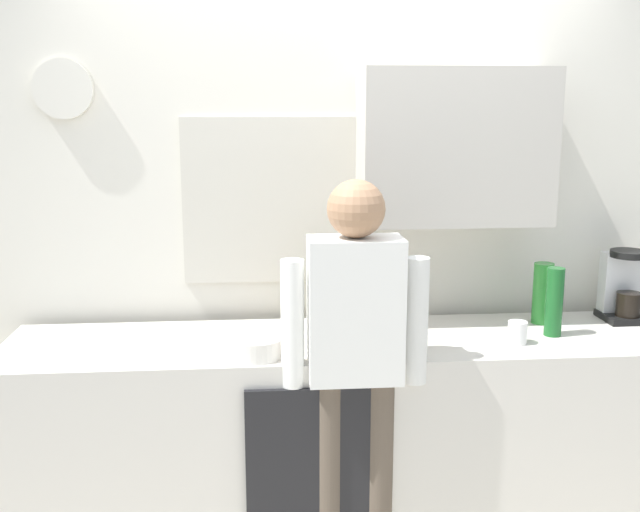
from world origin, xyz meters
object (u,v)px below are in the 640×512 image
at_px(bottle_dark_sauce, 346,311).
at_px(bottle_clear_soda, 543,293).
at_px(bottle_green_wine, 554,302).
at_px(mixing_bowl, 256,347).
at_px(coffee_maker, 623,288).
at_px(bottle_red_vinegar, 337,312).
at_px(bottle_amber_beer, 376,326).
at_px(cup_white_mug, 517,332).
at_px(bottle_olive_oil, 317,298).
at_px(person_at_sink, 355,348).

relative_size(bottle_dark_sauce, bottle_clear_soda, 0.64).
bearing_deg(bottle_green_wine, bottle_clear_soda, 83.42).
xyz_separation_m(bottle_clear_soda, mixing_bowl, (-1.30, -0.35, -0.10)).
distance_m(coffee_maker, bottle_red_vinegar, 1.37).
distance_m(bottle_red_vinegar, bottle_dark_sauce, 0.10).
relative_size(bottle_amber_beer, cup_white_mug, 2.42).
height_order(bottle_olive_oil, bottle_clear_soda, bottle_clear_soda).
height_order(coffee_maker, bottle_dark_sauce, coffee_maker).
bearing_deg(bottle_clear_soda, bottle_green_wine, -96.58).
height_order(bottle_green_wine, bottle_amber_beer, bottle_green_wine).
distance_m(bottle_green_wine, mixing_bowl, 1.30).
bearing_deg(bottle_amber_beer, mixing_bowl, 179.03).
bearing_deg(bottle_amber_beer, coffee_maker, 17.73).
bearing_deg(coffee_maker, bottle_dark_sauce, -176.82).
xyz_separation_m(bottle_olive_oil, cup_white_mug, (0.82, -0.34, -0.08)).
xyz_separation_m(bottle_green_wine, mixing_bowl, (-1.28, -0.16, -0.11)).
bearing_deg(bottle_olive_oil, person_at_sink, -78.35).
distance_m(bottle_dark_sauce, bottle_amber_beer, 0.33).
xyz_separation_m(coffee_maker, cup_white_mug, (-0.61, -0.32, -0.10)).
bearing_deg(mixing_bowl, coffee_maker, 12.67).
bearing_deg(bottle_green_wine, bottle_amber_beer, -167.99).
bearing_deg(bottle_red_vinegar, person_at_sink, -84.40).
relative_size(coffee_maker, bottle_amber_beer, 1.43).
height_order(bottle_green_wine, cup_white_mug, bottle_green_wine).
distance_m(bottle_green_wine, bottle_red_vinegar, 0.94).
height_order(bottle_olive_oil, mixing_bowl, bottle_olive_oil).
distance_m(bottle_olive_oil, bottle_amber_beer, 0.46).
bearing_deg(bottle_amber_beer, person_at_sink, -134.95).
height_order(coffee_maker, cup_white_mug, coffee_maker).
bearing_deg(bottle_dark_sauce, cup_white_mug, -19.27).
bearing_deg(bottle_clear_soda, mixing_bowl, -165.09).
distance_m(bottle_olive_oil, cup_white_mug, 0.89).
height_order(coffee_maker, mixing_bowl, coffee_maker).
bearing_deg(bottle_olive_oil, mixing_bowl, -124.10).
height_order(bottle_clear_soda, person_at_sink, person_at_sink).
xyz_separation_m(cup_white_mug, person_at_sink, (-0.71, -0.18, 0.01)).
xyz_separation_m(coffee_maker, bottle_olive_oil, (-1.43, 0.02, -0.02)).
bearing_deg(bottle_green_wine, mixing_bowl, -172.78).
relative_size(coffee_maker, bottle_red_vinegar, 1.50).
relative_size(bottle_olive_oil, bottle_clear_soda, 0.89).
bearing_deg(bottle_green_wine, bottle_red_vinegar, 176.00).
bearing_deg(bottle_red_vinegar, bottle_amber_beer, -60.67).
distance_m(bottle_clear_soda, cup_white_mug, 0.36).
xyz_separation_m(bottle_red_vinegar, bottle_dark_sauce, (0.05, 0.08, -0.02)).
bearing_deg(bottle_amber_beer, bottle_red_vinegar, 119.33).
xyz_separation_m(bottle_dark_sauce, bottle_clear_soda, (0.91, 0.04, 0.05)).
distance_m(coffee_maker, cup_white_mug, 0.70).
distance_m(coffee_maker, bottle_dark_sauce, 1.31).
relative_size(bottle_amber_beer, mixing_bowl, 1.05).
xyz_separation_m(bottle_green_wine, bottle_clear_soda, (0.02, 0.18, -0.01)).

